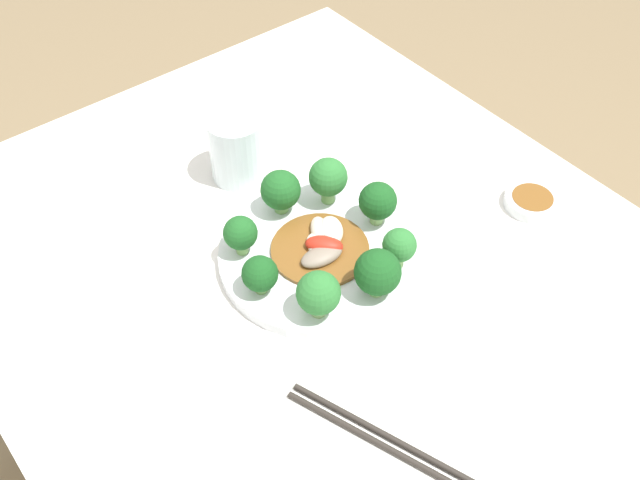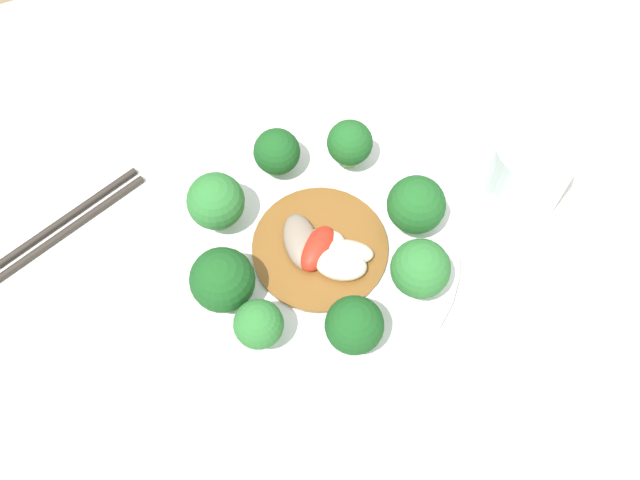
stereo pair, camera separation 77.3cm
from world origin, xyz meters
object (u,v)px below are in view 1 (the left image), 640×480
broccoli_east (378,273)px  broccoli_southwest (240,234)px  stirfry_center (323,245)px  broccoli_north (378,202)px  plate (320,255)px  chopsticks (379,437)px  broccoli_northwest (328,178)px  broccoli_west (281,190)px  broccoli_south (260,274)px  broccoli_northeast (399,246)px  drinking_glass (237,148)px  sauce_dish (532,201)px  broccoli_southeast (318,293)px

broccoli_east → broccoli_southwest: (-0.15, -0.09, -0.00)m
stirfry_center → broccoli_north: bearing=86.3°
plate → chopsticks: (0.24, -0.11, -0.00)m
plate → broccoli_northwest: (-0.07, 0.07, 0.05)m
broccoli_northwest → broccoli_west: bearing=-112.1°
broccoli_south → plate: bearing=93.6°
broccoli_northeast → broccoli_southwest: (-0.14, -0.14, -0.00)m
drinking_glass → plate: bearing=-3.1°
plate → broccoli_east: (0.09, 0.01, 0.04)m
broccoli_southwest → broccoli_west: bearing=109.5°
broccoli_northeast → broccoli_west: (-0.17, -0.05, 0.00)m
plate → broccoli_southwest: bearing=-127.9°
broccoli_north → sauce_dish: size_ratio=0.83×
broccoli_west → broccoli_southwest: size_ratio=1.13×
broccoli_west → drinking_glass: bearing=177.6°
broccoli_northwest → sauce_dish: (0.17, 0.22, -0.05)m
broccoli_west → sauce_dish: bearing=55.6°
broccoli_northeast → chopsticks: broccoli_northeast is taller
chopsticks → sauce_dish: sauce_dish is taller
broccoli_northwest → broccoli_north: size_ratio=1.09×
plate → sauce_dish: (0.10, 0.29, 0.00)m
broccoli_southwest → broccoli_north: broccoli_north is taller
broccoli_north → drinking_glass: (-0.20, -0.08, -0.00)m
broccoli_southeast → broccoli_north: 0.17m
stirfry_center → sauce_dish: stirfry_center is taller
drinking_glass → sauce_dish: (0.30, 0.28, -0.04)m
broccoli_southeast → broccoli_north: same height
broccoli_west → broccoli_east: bearing=1.8°
broccoli_southwest → chopsticks: (0.30, -0.03, -0.04)m
broccoli_west → broccoli_south: size_ratio=1.20×
broccoli_southwest → drinking_glass: drinking_glass is taller
broccoli_southwest → stirfry_center: size_ratio=0.44×
broccoli_southwest → chopsticks: size_ratio=0.26×
broccoli_northeast → drinking_glass: 0.28m
broccoli_northeast → drinking_glass: (-0.28, -0.05, -0.00)m
broccoli_northwest → stirfry_center: broccoli_northwest is taller
broccoli_northwest → stirfry_center: (0.06, -0.06, -0.03)m
chopsticks → drinking_glass: bearing=164.6°
plate → broccoli_west: size_ratio=4.12×
broccoli_northeast → broccoli_south: (-0.07, -0.16, -0.01)m
plate → broccoli_south: broccoli_south is taller
broccoli_southwest → broccoli_southeast: (0.14, 0.01, 0.00)m
broccoli_northeast → broccoli_east: bearing=-72.5°
broccoli_west → sauce_dish: size_ratio=0.84×
stirfry_center → broccoli_east: bearing=4.3°
broccoli_east → stirfry_center: (-0.09, -0.01, -0.03)m
broccoli_east → stirfry_center: size_ratio=0.51×
broccoli_northeast → broccoli_southwest: broccoli_northeast is taller
broccoli_west → broccoli_north: (0.09, 0.08, 0.00)m
broccoli_east → broccoli_southwest: 0.18m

